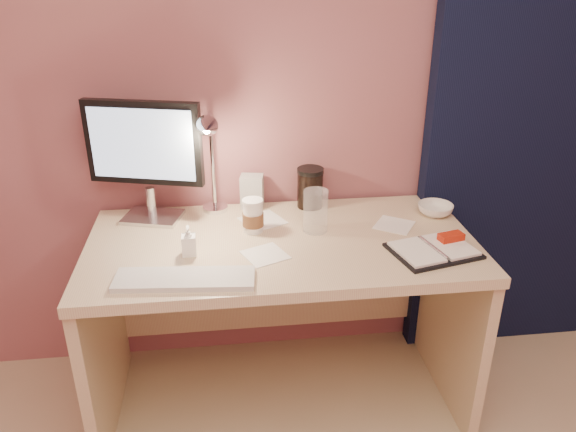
{
  "coord_description": "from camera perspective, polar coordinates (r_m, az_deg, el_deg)",
  "views": [
    {
      "loc": [
        -0.19,
        -0.41,
        1.67
      ],
      "look_at": [
        0.02,
        1.33,
        0.85
      ],
      "focal_mm": 35.0,
      "sensor_mm": 36.0,
      "label": 1
    }
  ],
  "objects": [
    {
      "name": "paper_a",
      "position": [
        1.94,
        -2.35,
        -3.96
      ],
      "size": [
        0.18,
        0.18,
        0.0
      ],
      "primitive_type": "cube",
      "rotation": [
        0.0,
        0.0,
        0.41
      ],
      "color": "white",
      "rests_on": "desk"
    },
    {
      "name": "dark_jar",
      "position": [
        2.28,
        2.26,
        2.69
      ],
      "size": [
        0.1,
        0.1,
        0.15
      ],
      "primitive_type": "cylinder",
      "color": "black",
      "rests_on": "desk"
    },
    {
      "name": "desk_lamp",
      "position": [
        2.09,
        -7.6,
        6.15
      ],
      "size": [
        0.1,
        0.27,
        0.43
      ],
      "rotation": [
        0.0,
        0.0,
        -0.06
      ],
      "color": "silver",
      "rests_on": "desk"
    },
    {
      "name": "bowl",
      "position": [
        2.3,
        14.74,
        0.64
      ],
      "size": [
        0.16,
        0.16,
        0.04
      ],
      "primitive_type": "imported",
      "rotation": [
        0.0,
        0.0,
        0.18
      ],
      "color": "white",
      "rests_on": "desk"
    },
    {
      "name": "keyboard",
      "position": [
        1.81,
        -10.46,
        -6.32
      ],
      "size": [
        0.45,
        0.17,
        0.02
      ],
      "primitive_type": "cube",
      "rotation": [
        0.0,
        0.0,
        -0.09
      ],
      "color": "white",
      "rests_on": "desk"
    },
    {
      "name": "lotion_bottle",
      "position": [
        1.94,
        -10.06,
        -2.47
      ],
      "size": [
        0.05,
        0.05,
        0.11
      ],
      "primitive_type": "imported",
      "rotation": [
        0.0,
        0.0,
        0.03
      ],
      "color": "white",
      "rests_on": "desk"
    },
    {
      "name": "clear_cup",
      "position": [
        2.07,
        2.82,
        0.52
      ],
      "size": [
        0.09,
        0.09,
        0.16
      ],
      "primitive_type": "cylinder",
      "color": "white",
      "rests_on": "desk"
    },
    {
      "name": "product_box",
      "position": [
        2.28,
        -3.67,
        2.51
      ],
      "size": [
        0.1,
        0.09,
        0.14
      ],
      "primitive_type": "cube",
      "rotation": [
        0.0,
        0.0,
        -0.18
      ],
      "color": "silver",
      "rests_on": "desk"
    },
    {
      "name": "paper_b",
      "position": [
        2.18,
        10.74,
        -0.9
      ],
      "size": [
        0.18,
        0.18,
        0.0
      ],
      "primitive_type": "cube",
      "rotation": [
        0.0,
        0.0,
        -0.59
      ],
      "color": "white",
      "rests_on": "desk"
    },
    {
      "name": "coffee_cup",
      "position": [
        2.08,
        -3.58,
        -0.06
      ],
      "size": [
        0.08,
        0.08,
        0.13
      ],
      "color": "white",
      "rests_on": "desk"
    },
    {
      "name": "room",
      "position": [
        2.45,
        21.55,
        10.75
      ],
      "size": [
        3.5,
        3.5,
        3.5
      ],
      "color": "#C6B28E",
      "rests_on": "ground"
    },
    {
      "name": "planner",
      "position": [
        2.02,
        14.7,
        -3.25
      ],
      "size": [
        0.33,
        0.27,
        0.04
      ],
      "rotation": [
        0.0,
        0.0,
        0.24
      ],
      "color": "black",
      "rests_on": "desk"
    },
    {
      "name": "monitor",
      "position": [
        2.16,
        -14.28,
        6.46
      ],
      "size": [
        0.43,
        0.21,
        0.47
      ],
      "rotation": [
        0.0,
        0.0,
        -0.27
      ],
      "color": "silver",
      "rests_on": "desk"
    },
    {
      "name": "desk",
      "position": [
        2.21,
        -0.84,
        -6.83
      ],
      "size": [
        1.4,
        0.7,
        0.73
      ],
      "color": "beige",
      "rests_on": "ground"
    },
    {
      "name": "paper_c",
      "position": [
        2.18,
        -2.6,
        -0.46
      ],
      "size": [
        0.2,
        0.2,
        0.0
      ],
      "primitive_type": "cube",
      "rotation": [
        0.0,
        0.0,
        0.45
      ],
      "color": "white",
      "rests_on": "desk"
    }
  ]
}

